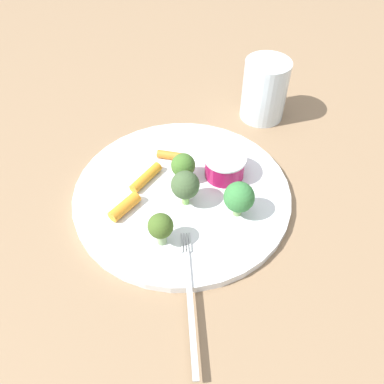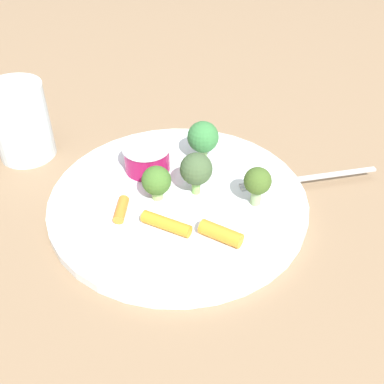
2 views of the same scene
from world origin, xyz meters
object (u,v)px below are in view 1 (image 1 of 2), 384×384
at_px(sauce_cup, 225,166).
at_px(broccoli_floret_0, 185,185).
at_px(carrot_stick_1, 125,207).
at_px(drinking_glass, 265,90).
at_px(broccoli_floret_2, 239,198).
at_px(broccoli_floret_3, 161,227).
at_px(carrot_stick_0, 146,177).
at_px(carrot_stick_2, 169,155).
at_px(plate, 182,193).
at_px(fork, 190,295).
at_px(broccoli_floret_1, 186,166).

bearing_deg(sauce_cup, broccoli_floret_0, 138.15).
xyz_separation_m(carrot_stick_1, drinking_glass, (0.24, -0.19, 0.03)).
bearing_deg(broccoli_floret_2, broccoli_floret_3, 119.25).
bearing_deg(carrot_stick_0, broccoli_floret_2, -111.56).
distance_m(carrot_stick_1, carrot_stick_2, 0.12).
relative_size(plate, carrot_stick_0, 5.34).
bearing_deg(drinking_glass, sauce_cup, 159.03).
height_order(sauce_cup, carrot_stick_2, sauce_cup).
bearing_deg(broccoli_floret_3, plate, -11.17).
distance_m(sauce_cup, broccoli_floret_3, 0.15).
xyz_separation_m(carrot_stick_2, fork, (-0.22, -0.05, -0.00)).
bearing_deg(broccoli_floret_1, drinking_glass, -33.81).
relative_size(broccoli_floret_3, drinking_glass, 0.48).
height_order(sauce_cup, fork, sauce_cup).
distance_m(sauce_cup, broccoli_floret_2, 0.08).
bearing_deg(carrot_stick_1, broccoli_floret_0, -75.96).
distance_m(broccoli_floret_1, carrot_stick_1, 0.10).
bearing_deg(broccoli_floret_3, carrot_stick_2, 2.72).
height_order(plate, fork, fork).
distance_m(broccoli_floret_0, carrot_stick_2, 0.10).
xyz_separation_m(broccoli_floret_0, broccoli_floret_1, (0.05, 0.00, -0.01)).
bearing_deg(fork, plate, 8.04).
relative_size(carrot_stick_2, fork, 0.21).
distance_m(fork, drinking_glass, 0.37).
relative_size(sauce_cup, drinking_glass, 0.59).
distance_m(sauce_cup, broccoli_floret_0, 0.08).
relative_size(broccoli_floret_2, broccoli_floret_3, 1.09).
bearing_deg(plate, fork, -171.96).
distance_m(plate, fork, 0.16).
xyz_separation_m(plate, broccoli_floret_2, (-0.04, -0.08, 0.04)).
distance_m(broccoli_floret_1, drinking_glass, 0.21).
relative_size(plate, carrot_stick_1, 6.46).
distance_m(carrot_stick_2, drinking_glass, 0.20).
relative_size(broccoli_floret_1, broccoli_floret_2, 0.82).
height_order(broccoli_floret_2, broccoli_floret_3, broccoli_floret_2).
relative_size(broccoli_floret_1, carrot_stick_2, 1.18).
distance_m(broccoli_floret_3, fork, 0.09).
distance_m(broccoli_floret_1, carrot_stick_2, 0.05).
height_order(plate, sauce_cup, sauce_cup).
height_order(plate, carrot_stick_1, carrot_stick_1).
height_order(carrot_stick_1, drinking_glass, drinking_glass).
bearing_deg(broccoli_floret_0, plate, 17.49).
distance_m(sauce_cup, drinking_glass, 0.18).
bearing_deg(drinking_glass, broccoli_floret_3, 154.30).
bearing_deg(broccoli_floret_0, fork, -173.50).
height_order(plate, carrot_stick_2, carrot_stick_2).
relative_size(sauce_cup, carrot_stick_2, 1.64).
height_order(plate, broccoli_floret_0, broccoli_floret_0).
distance_m(plate, broccoli_floret_0, 0.05).
bearing_deg(broccoli_floret_1, carrot_stick_1, 130.67).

